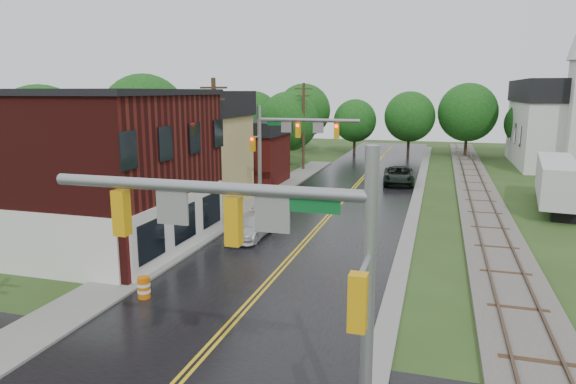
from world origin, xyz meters
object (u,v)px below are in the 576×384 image
at_px(utility_pole_b, 215,147).
at_px(utility_pole_c, 304,125).
at_px(traffic_signal_near, 267,248).
at_px(semi_trailer, 556,180).
at_px(pickup_white, 251,226).
at_px(tree_left_c, 225,128).
at_px(church, 570,113).
at_px(tree_left_e, 290,123).
at_px(tree_left_b, 146,120).
at_px(tree_left_a, 43,136).
at_px(traffic_signal_far, 288,137).
at_px(suv_dark, 399,176).
at_px(construction_barrel, 144,288).
at_px(brick_building, 64,168).

relative_size(utility_pole_b, utility_pole_c, 1.00).
bearing_deg(utility_pole_b, traffic_signal_near, -62.81).
bearing_deg(semi_trailer, pickup_white, -144.50).
xyz_separation_m(utility_pole_b, tree_left_c, (-7.05, 17.90, -0.21)).
xyz_separation_m(church, tree_left_e, (-28.85, -7.84, -1.02)).
distance_m(utility_pole_c, tree_left_b, 16.42).
relative_size(tree_left_a, tree_left_b, 0.89).
distance_m(traffic_signal_far, utility_pole_b, 6.01).
distance_m(church, suv_dark, 23.18).
height_order(church, traffic_signal_near, church).
relative_size(traffic_signal_far, utility_pole_b, 0.82).
relative_size(traffic_signal_near, pickup_white, 1.63).
bearing_deg(utility_pole_c, traffic_signal_near, -76.26).
bearing_deg(suv_dark, tree_left_a, -149.59).
xyz_separation_m(traffic_signal_near, suv_dark, (0.03, 36.25, -4.19)).
relative_size(traffic_signal_far, semi_trailer, 0.68).
bearing_deg(tree_left_e, construction_barrel, -82.85).
bearing_deg(semi_trailer, church, 76.92).
relative_size(brick_building, tree_left_b, 1.48).
xyz_separation_m(brick_building, church, (32.48, 38.74, 1.68)).
xyz_separation_m(suv_dark, construction_barrel, (-7.75, -29.02, -0.33)).
distance_m(tree_left_a, semi_trailer, 36.17).
relative_size(tree_left_e, suv_dark, 1.45).
height_order(traffic_signal_far, utility_pole_c, utility_pole_c).
bearing_deg(utility_pole_c, pickup_white, -81.89).
bearing_deg(suv_dark, traffic_signal_near, -94.64).
bearing_deg(utility_pole_b, construction_barrel, -78.71).
height_order(brick_building, church, church).
bearing_deg(tree_left_e, semi_trailer, -31.06).
relative_size(tree_left_e, construction_barrel, 9.14).
bearing_deg(utility_pole_b, pickup_white, -42.21).
xyz_separation_m(traffic_signal_near, semi_trailer, (11.39, 29.62, -2.89)).
height_order(utility_pole_b, construction_barrel, utility_pole_b).
distance_m(brick_building, tree_left_c, 24.94).
xyz_separation_m(utility_pole_b, suv_dark, (10.30, 16.25, -3.94)).
relative_size(tree_left_b, tree_left_e, 1.19).
relative_size(church, construction_barrel, 22.40).
bearing_deg(traffic_signal_near, pickup_white, 111.74).
distance_m(utility_pole_c, tree_left_a, 25.67).
xyz_separation_m(brick_building, tree_left_c, (-1.36, 24.90, 0.36)).
xyz_separation_m(pickup_white, construction_barrel, (-1.05, -9.50, -0.21)).
xyz_separation_m(tree_left_a, tree_left_e, (11.00, 24.00, -0.30)).
distance_m(tree_left_b, tree_left_c, 9.03).
height_order(tree_left_b, construction_barrel, tree_left_b).
xyz_separation_m(traffic_signal_near, utility_pole_b, (-10.27, 20.00, -0.25)).
bearing_deg(church, traffic_signal_far, -131.27).
distance_m(church, tree_left_e, 29.91).
bearing_deg(church, tree_left_e, -164.80).
xyz_separation_m(utility_pole_c, semi_trailer, (21.66, -12.38, -2.64)).
distance_m(church, traffic_signal_near, 54.32).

